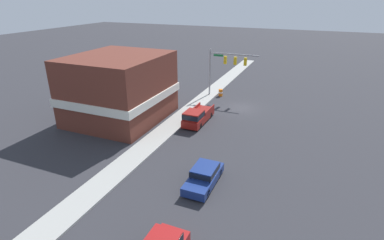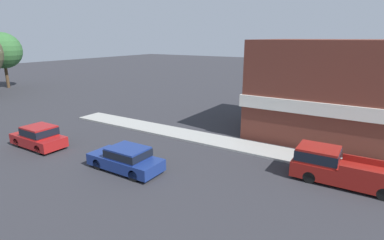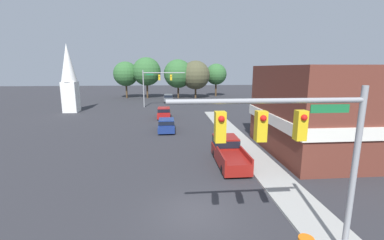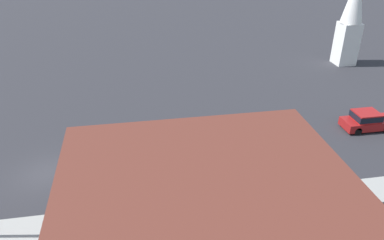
{
  "view_description": "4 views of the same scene",
  "coord_description": "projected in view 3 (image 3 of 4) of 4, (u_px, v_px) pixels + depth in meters",
  "views": [
    {
      "loc": [
        -8.41,
        36.37,
        13.77
      ],
      "look_at": [
        1.41,
        13.02,
        3.08
      ],
      "focal_mm": 28.0,
      "sensor_mm": 36.0,
      "label": 1
    },
    {
      "loc": [
        -13.5,
        5.78,
        7.66
      ],
      "look_at": [
        0.26,
        14.37,
        3.17
      ],
      "focal_mm": 28.0,
      "sensor_mm": 36.0,
      "label": 2
    },
    {
      "loc": [
        -1.12,
        -11.84,
        7.29
      ],
      "look_at": [
        0.81,
        10.89,
        2.66
      ],
      "focal_mm": 24.0,
      "sensor_mm": 36.0,
      "label": 3
    },
    {
      "loc": [
        22.88,
        6.51,
        15.75
      ],
      "look_at": [
        -1.4,
        10.69,
        2.58
      ],
      "focal_mm": 35.0,
      "sensor_mm": 36.0,
      "label": 4
    }
  ],
  "objects": [
    {
      "name": "church_steeple",
      "position": [
        69.0,
        77.0,
        42.26
      ],
      "size": [
        2.51,
        2.51,
        11.25
      ],
      "color": "white",
      "rests_on": "ground"
    },
    {
      "name": "backdrop_tree_center",
      "position": [
        178.0,
        74.0,
        62.37
      ],
      "size": [
        6.9,
        6.9,
        9.4
      ],
      "color": "#4C3823",
      "rests_on": "ground"
    },
    {
      "name": "backdrop_tree_left_mid",
      "position": [
        147.0,
        72.0,
        62.07
      ],
      "size": [
        6.81,
        6.81,
        9.88
      ],
      "color": "#4C3823",
      "rests_on": "ground"
    },
    {
      "name": "backdrop_tree_right_far",
      "position": [
        216.0,
        74.0,
        66.7
      ],
      "size": [
        5.44,
        5.44,
        8.45
      ],
      "color": "#4C3823",
      "rests_on": "ground"
    },
    {
      "name": "pickup_truck_parked",
      "position": [
        228.0,
        151.0,
        20.06
      ],
      "size": [
        1.95,
        5.59,
        1.83
      ],
      "color": "black",
      "rests_on": "ground"
    },
    {
      "name": "far_signal_assembly",
      "position": [
        156.0,
        80.0,
        47.95
      ],
      "size": [
        7.87,
        0.49,
        6.93
      ],
      "color": "gray",
      "rests_on": "ground"
    },
    {
      "name": "near_signal_assembly",
      "position": [
        295.0,
        138.0,
        8.95
      ],
      "size": [
        6.96,
        0.49,
        6.71
      ],
      "color": "gray",
      "rests_on": "ground"
    },
    {
      "name": "car_second_ahead",
      "position": [
        164.0,
        113.0,
        38.0
      ],
      "size": [
        1.88,
        4.22,
        1.6
      ],
      "color": "black",
      "rests_on": "ground"
    },
    {
      "name": "car_distant",
      "position": [
        168.0,
        98.0,
        57.26
      ],
      "size": [
        1.9,
        4.89,
        1.58
      ],
      "color": "black",
      "rests_on": "ground"
    },
    {
      "name": "car_lead",
      "position": [
        166.0,
        125.0,
        30.19
      ],
      "size": [
        1.88,
        4.64,
        1.46
      ],
      "color": "black",
      "rests_on": "ground"
    },
    {
      "name": "sidewalk_curb",
      "position": [
        301.0,
        207.0,
        13.56
      ],
      "size": [
        2.4,
        60.0,
        0.14
      ],
      "color": "#9E9E99",
      "rests_on": "ground"
    },
    {
      "name": "corner_brick_building",
      "position": [
        326.0,
        111.0,
        22.08
      ],
      "size": [
        9.99,
        11.24,
        7.5
      ],
      "color": "brown",
      "rests_on": "ground"
    },
    {
      "name": "ground_plane",
      "position": [
        194.0,
        213.0,
        13.1
      ],
      "size": [
        200.0,
        200.0,
        0.0
      ],
      "primitive_type": "plane",
      "color": "#2D2D33"
    },
    {
      "name": "backdrop_tree_right_mid",
      "position": [
        196.0,
        75.0,
        62.21
      ],
      "size": [
        6.93,
        6.93,
        9.09
      ],
      "color": "#4C3823",
      "rests_on": "ground"
    },
    {
      "name": "backdrop_tree_left_far",
      "position": [
        126.0,
        74.0,
        62.47
      ],
      "size": [
        5.95,
        5.95,
        8.89
      ],
      "color": "#4C3823",
      "rests_on": "ground"
    }
  ]
}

